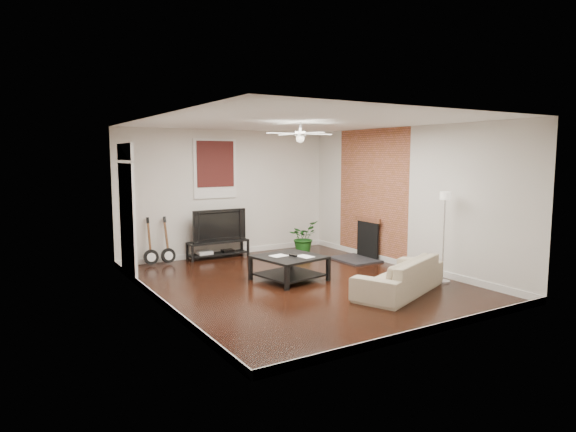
# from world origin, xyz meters

# --- Properties ---
(room) EXTENTS (5.01, 6.01, 2.81)m
(room) POSITION_xyz_m (0.00, 0.00, 1.40)
(room) COLOR black
(room) RESTS_ON ground
(brick_accent) EXTENTS (0.02, 2.20, 2.80)m
(brick_accent) POSITION_xyz_m (2.49, 1.00, 1.40)
(brick_accent) COLOR #9A5531
(brick_accent) RESTS_ON floor
(fireplace) EXTENTS (0.80, 1.10, 0.92)m
(fireplace) POSITION_xyz_m (2.20, 1.00, 0.46)
(fireplace) COLOR black
(fireplace) RESTS_ON floor
(window_back) EXTENTS (1.00, 0.06, 1.30)m
(window_back) POSITION_xyz_m (-0.30, 2.97, 1.95)
(window_back) COLOR black
(window_back) RESTS_ON wall_back
(door_left) EXTENTS (0.08, 1.00, 2.50)m
(door_left) POSITION_xyz_m (-2.46, 1.90, 1.25)
(door_left) COLOR white
(door_left) RESTS_ON wall_left
(tv_stand) EXTENTS (1.35, 0.36, 0.38)m
(tv_stand) POSITION_xyz_m (-0.35, 2.78, 0.19)
(tv_stand) COLOR black
(tv_stand) RESTS_ON floor
(tv) EXTENTS (1.21, 0.16, 0.70)m
(tv) POSITION_xyz_m (-0.35, 2.80, 0.73)
(tv) COLOR black
(tv) RESTS_ON tv_stand
(coffee_table) EXTENTS (1.23, 1.23, 0.44)m
(coffee_table) POSITION_xyz_m (-0.05, 0.28, 0.22)
(coffee_table) COLOR black
(coffee_table) RESTS_ON floor
(sofa) EXTENTS (2.12, 1.47, 0.58)m
(sofa) POSITION_xyz_m (1.06, -1.36, 0.29)
(sofa) COLOR tan
(sofa) RESTS_ON floor
(floor_lamp) EXTENTS (0.35, 0.35, 1.62)m
(floor_lamp) POSITION_xyz_m (2.20, -1.26, 0.81)
(floor_lamp) COLOR silver
(floor_lamp) RESTS_ON floor
(potted_plant) EXTENTS (0.86, 0.83, 0.74)m
(potted_plant) POSITION_xyz_m (1.56, 2.28, 0.37)
(potted_plant) COLOR #195117
(potted_plant) RESTS_ON floor
(guitar_left) EXTENTS (0.31, 0.22, 0.99)m
(guitar_left) POSITION_xyz_m (-1.84, 2.75, 0.49)
(guitar_left) COLOR black
(guitar_left) RESTS_ON floor
(guitar_right) EXTENTS (0.32, 0.24, 0.99)m
(guitar_right) POSITION_xyz_m (-1.49, 2.72, 0.49)
(guitar_right) COLOR black
(guitar_right) RESTS_ON floor
(ceiling_fan) EXTENTS (1.24, 1.24, 0.32)m
(ceiling_fan) POSITION_xyz_m (0.00, 0.00, 2.60)
(ceiling_fan) COLOR white
(ceiling_fan) RESTS_ON ceiling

